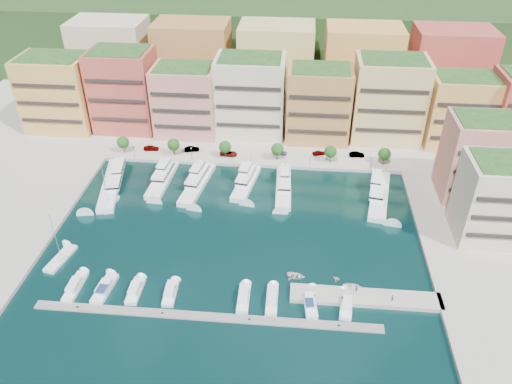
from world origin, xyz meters
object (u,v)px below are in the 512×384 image
tree_0 (123,142)px  tree_5 (384,154)px  lamppost_0 (134,149)px  lamppost_1 (192,152)px  lamppost_2 (250,154)px  cruiser_7 (310,303)px  tree_4 (330,152)px  tender_2 (353,287)px  cruiser_1 (104,289)px  car_5 (357,154)px  car_4 (319,153)px  cruiser_8 (346,305)px  sailboat_2 (109,205)px  yacht_3 (246,181)px  car_0 (151,148)px  tree_2 (225,147)px  person_1 (392,298)px  cruiser_2 (135,291)px  tender_0 (296,276)px  car_3 (280,152)px  yacht_0 (113,181)px  car_1 (192,149)px  cruiser_6 (272,300)px  person_0 (356,289)px  yacht_1 (163,178)px  cruiser_0 (75,287)px  lamppost_4 (371,160)px  yacht_2 (198,181)px  yacht_4 (284,185)px  lamppost_3 (310,157)px  tender_1 (337,278)px  tree_3 (277,149)px  car_2 (228,153)px  sailboat_0 (61,259)px  yacht_6 (379,192)px  cruiser_5 (244,298)px

tree_0 → tree_5: same height
lamppost_0 → lamppost_1: same height
lamppost_2 → cruiser_7: 58.80m
tree_4 → tender_2: bearing=-86.2°
cruiser_1 → car_5: size_ratio=1.97×
lamppost_0 → car_4: (56.80, 6.72, -2.14)m
cruiser_8 → sailboat_2: bearing=153.3°
yacht_3 → cruiser_7: bearing=-68.0°
cruiser_1 → car_0: bearing=95.6°
tree_2 → person_1: size_ratio=3.60×
cruiser_2 → tender_0: bearing=13.0°
cruiser_7 → car_3: bearing=98.8°
tree_4 → car_0: bearing=177.4°
yacht_0 → car_1: bearing=46.1°
car_3 → car_5: bearing=-86.7°
tree_2 → car_4: (28.80, 4.42, -3.05)m
cruiser_6 → person_0: 18.20m
yacht_1 → tree_4: bearing=15.5°
cruiser_0 → car_4: car_4 is taller
lamppost_4 → car_5: 7.78m
yacht_2 → car_0: (-18.16, 17.01, 0.61)m
cruiser_8 → sailboat_2: sailboat_2 is taller
tree_4 → car_5: bearing=27.0°
yacht_4 → cruiser_8: (15.11, -43.89, -0.54)m
lamppost_3 → person_1: lamppost_3 is taller
lamppost_3 → cruiser_2: lamppost_3 is taller
lamppost_2 → tender_1: size_ratio=2.52×
tree_3 → car_2: 15.61m
lamppost_4 → person_1: size_ratio=2.67×
lamppost_2 → yacht_0: size_ratio=0.16×
car_1 → lamppost_0: bearing=94.7°
yacht_3 → tender_0: bearing=-67.8°
tree_0 → car_1: (20.84, 3.08, -2.98)m
tree_3 → tender_0: size_ratio=1.35×
car_0 → car_5: size_ratio=1.03×
cruiser_0 → sailboat_0: 11.24m
lamppost_2 → yacht_6: (37.19, -13.16, -2.62)m
yacht_3 → person_1: size_ratio=12.00×
cruiser_2 → car_2: car_2 is taller
tree_4 → yacht_2: (-37.89, -14.51, -3.53)m
lamppost_0 → yacht_1: bearing=-43.9°
tree_4 → car_4: (-3.20, 4.42, -3.05)m
lamppost_0 → cruiser_2: (16.73, -55.78, -3.28)m
yacht_1 → tender_0: yacht_1 is taller
sailboat_2 → car_1: 34.53m
yacht_4 → car_0: size_ratio=4.43×
cruiser_5 → tender_1: size_ratio=4.93×
car_3 → person_1: (26.62, -60.14, 0.12)m
cruiser_0 → car_3: 74.40m
lamppost_1 → cruiser_0: bearing=-104.7°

